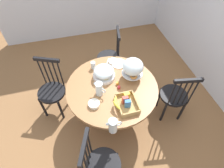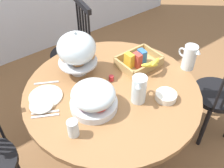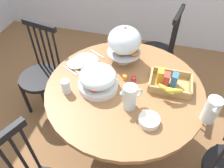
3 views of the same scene
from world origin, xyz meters
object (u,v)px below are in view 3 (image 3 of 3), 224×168
Objects in this scene: fruit_platter_covered at (98,79)px; milk_pitcher at (130,98)px; china_plate_large at (86,61)px; drinking_glass at (66,86)px; windsor_chair_by_cabinet at (157,53)px; cereal_bowl at (149,120)px; windsor_chair_facing_door at (41,76)px; dining_table at (124,104)px; pastry_stand_with_dome at (124,42)px; cereal_basket at (169,83)px; china_plate_small at (76,63)px; orange_juice_pitcher at (211,110)px.

milk_pitcher reaches higher than fruit_platter_covered.
china_plate_large is 2.00× the size of drinking_glass.
windsor_chair_by_cabinet reaches higher than china_plate_large.
fruit_platter_covered is 0.48m from cereal_bowl.
windsor_chair_facing_door reaches higher than milk_pitcher.
dining_table is at bearing -101.94° from windsor_chair_by_cabinet.
dining_table is 0.51m from pastry_stand_with_dome.
cereal_basket reaches higher than china_plate_small.
china_plate_small is at bearing 142.32° from fruit_platter_covered.
china_plate_small is (-0.78, 0.06, -0.03)m from cereal_basket.
china_plate_large is at bearing 160.08° from orange_juice_pitcher.
drinking_glass reaches higher than cereal_bowl.
windsor_chair_by_cabinet is at bearing 60.69° from drinking_glass.
windsor_chair_facing_door is at bearing 174.35° from cereal_basket.
cereal_bowl is at bearing -33.20° from milk_pitcher.
fruit_platter_covered is at bearing 173.54° from orange_juice_pitcher.
china_plate_small is (-0.53, 0.33, -0.07)m from milk_pitcher.
windsor_chair_by_cabinet is 0.81m from pastry_stand_with_dome.
fruit_platter_covered reaches higher than china_plate_large.
milk_pitcher is at bearing -31.74° from china_plate_small.
dining_table is at bearing 165.86° from orange_juice_pitcher.
windsor_chair_facing_door is at bearing 172.34° from china_plate_small.
pastry_stand_with_dome reaches higher than china_plate_small.
dining_table is 3.51× the size of pastry_stand_with_dome.
milk_pitcher is (0.15, -0.48, -0.11)m from pastry_stand_with_dome.
pastry_stand_with_dome is 2.46× the size of cereal_bowl.
windsor_chair_facing_door is at bearing -173.03° from pastry_stand_with_dome.
milk_pitcher is (-0.11, -1.07, 0.38)m from windsor_chair_by_cabinet.
china_plate_large is 0.38m from drinking_glass.
milk_pitcher is 1.75× the size of drinking_glass.
dining_table is 0.42m from cereal_basket.
windsor_chair_facing_door is at bearing 158.10° from milk_pitcher.
drinking_glass is (-0.63, 0.12, 0.03)m from cereal_bowl.
fruit_platter_covered is (-0.38, -0.95, 0.37)m from windsor_chair_by_cabinet.
china_plate_small is at bearing -133.46° from china_plate_large.
orange_juice_pitcher is at bearing -15.58° from china_plate_small.
orange_juice_pitcher is at bearing 19.84° from cereal_bowl.
fruit_platter_covered reaches higher than dining_table.
windsor_chair_by_cabinet is 3.09× the size of cereal_basket.
cereal_basket is 2.26× the size of cereal_bowl.
drinking_glass is (-0.48, 0.02, -0.03)m from milk_pitcher.
pastry_stand_with_dome is 0.39m from fruit_platter_covered.
milk_pitcher is (0.26, -0.12, 0.00)m from fruit_platter_covered.
dining_table is at bearing -27.94° from china_plate_large.
windsor_chair_facing_door is 6.96× the size of cereal_bowl.
pastry_stand_with_dome is at bearing 104.62° from dining_table.
dining_table is at bearing 17.82° from fruit_platter_covered.
pastry_stand_with_dome is 1.56× the size of china_plate_large.
pastry_stand_with_dome is at bearing 55.02° from drinking_glass.
cereal_bowl is (0.62, -0.49, 0.02)m from china_plate_large.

